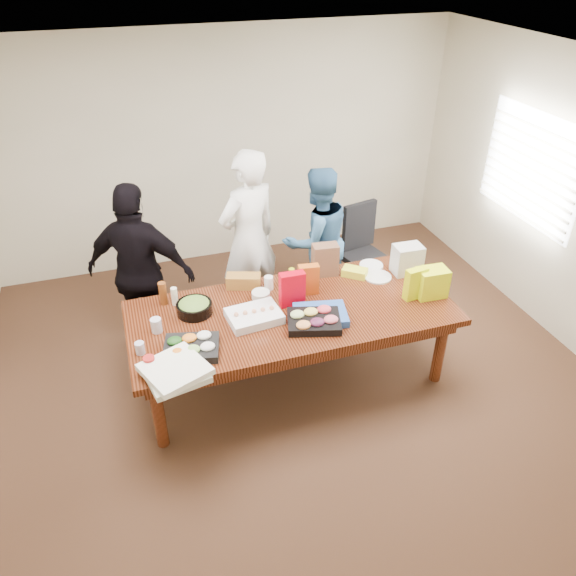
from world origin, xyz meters
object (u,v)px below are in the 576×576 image
object	(u,v)px
sheet_cake	(254,316)
office_chair	(364,254)
salad_bowl	(194,308)
person_right	(317,240)
person_center	(249,239)
conference_table	(292,344)

from	to	relation	value
sheet_cake	office_chair	bearing A→B (deg)	30.65
salad_bowl	person_right	bearing A→B (deg)	30.40
person_center	sheet_cake	bearing A→B (deg)	54.83
conference_table	person_center	xyz separation A→B (m)	(-0.10, 1.06, 0.55)
person_center	sheet_cake	size ratio (longest dim) A/B	4.23
office_chair	sheet_cake	world-z (taller)	office_chair
person_center	salad_bowl	world-z (taller)	person_center
person_right	sheet_cake	size ratio (longest dim) A/B	3.62
conference_table	person_center	distance (m)	1.20
conference_table	salad_bowl	bearing A→B (deg)	164.55
conference_table	person_center	bearing A→B (deg)	95.44
office_chair	sheet_cake	xyz separation A→B (m)	(-1.56, -1.14, 0.30)
office_chair	sheet_cake	distance (m)	1.96
conference_table	sheet_cake	xyz separation A→B (m)	(-0.35, -0.03, 0.41)
office_chair	salad_bowl	xyz separation A→B (m)	(-2.02, -0.89, 0.31)
conference_table	sheet_cake	world-z (taller)	sheet_cake
office_chair	salad_bowl	distance (m)	2.23
conference_table	office_chair	bearing A→B (deg)	42.49
office_chair	salad_bowl	size ratio (longest dim) A/B	3.21
office_chair	salad_bowl	bearing A→B (deg)	-168.92
office_chair	person_right	xyz separation A→B (m)	(-0.59, -0.05, 0.30)
person_center	person_right	bearing A→B (deg)	157.27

